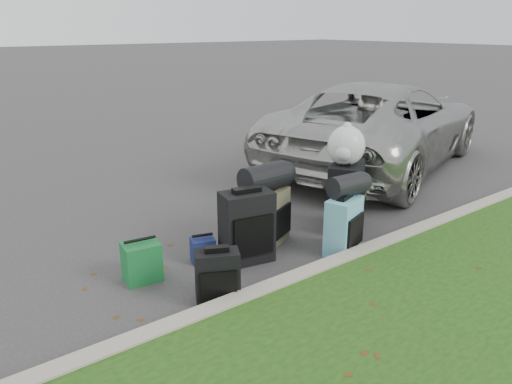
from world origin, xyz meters
TOP-DOWN VIEW (x-y plane):
  - ground at (0.00, 0.00)m, footprint 120.00×120.00m
  - curb at (0.00, -1.00)m, footprint 120.00×0.18m
  - suv at (3.51, 1.41)m, footprint 5.75×3.99m
  - suitcase_small_black at (-1.25, -0.74)m, footprint 0.44×0.37m
  - suitcase_large_black_left at (-0.55, -0.23)m, footprint 0.58×0.42m
  - suitcase_olive at (-0.06, -0.02)m, footprint 0.53×0.44m
  - suitcase_teal at (0.38, -0.71)m, footprint 0.50×0.38m
  - suitcase_large_black_right at (0.87, -0.28)m, footprint 0.64×0.57m
  - tote_green at (-1.61, 0.04)m, footprint 0.37×0.31m
  - tote_navy at (-0.93, 0.02)m, footprint 0.28×0.25m
  - duffel_left at (-0.12, 0.01)m, footprint 0.57×0.32m
  - duffel_right at (0.47, -0.66)m, footprint 0.44×0.26m
  - trash_bag at (0.84, -0.27)m, footprint 0.44×0.44m

SIDE VIEW (x-z plane):
  - ground at x=0.00m, z-range 0.00..0.00m
  - curb at x=0.00m, z-range 0.00..0.15m
  - tote_navy at x=-0.93m, z-range 0.00..0.26m
  - tote_green at x=-1.61m, z-range 0.00..0.38m
  - suitcase_small_black at x=-1.25m, z-range 0.00..0.49m
  - suitcase_olive at x=-0.06m, z-range 0.00..0.62m
  - suitcase_teal at x=0.38m, z-range 0.00..0.62m
  - suitcase_large_black_left at x=-0.55m, z-range 0.00..0.76m
  - suitcase_large_black_right at x=0.87m, z-range 0.00..0.83m
  - suv at x=3.51m, z-range 0.00..1.46m
  - duffel_right at x=0.47m, z-range 0.62..0.86m
  - duffel_left at x=-0.12m, z-range 0.62..0.92m
  - trash_bag at x=0.84m, z-range 0.83..1.27m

